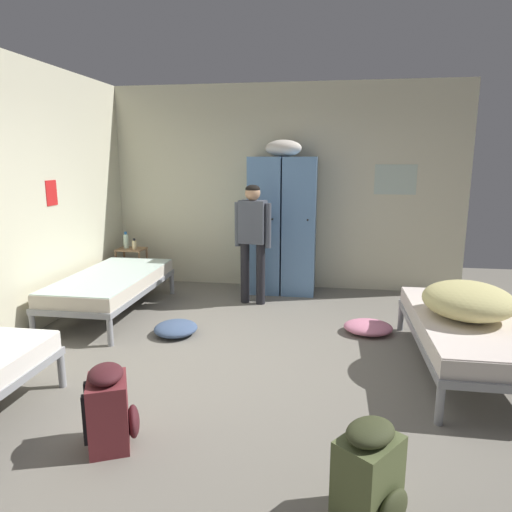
% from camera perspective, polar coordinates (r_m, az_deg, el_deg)
% --- Properties ---
extents(ground_plane, '(8.61, 8.61, 0.00)m').
position_cam_1_polar(ground_plane, '(4.29, -0.58, -13.28)').
color(ground_plane, slate).
extents(room_backdrop, '(4.97, 5.44, 2.84)m').
position_cam_1_polar(room_backdrop, '(5.49, -11.60, 7.44)').
color(room_backdrop, beige).
rests_on(room_backdrop, ground_plane).
extents(locker_bank, '(0.90, 0.55, 2.07)m').
position_cam_1_polar(locker_bank, '(6.32, 3.31, 4.13)').
color(locker_bank, '#5B84B2').
rests_on(locker_bank, ground_plane).
extents(shelf_unit, '(0.38, 0.30, 0.57)m').
position_cam_1_polar(shelf_unit, '(6.86, -15.06, -0.94)').
color(shelf_unit, '#99704C').
rests_on(shelf_unit, ground_plane).
extents(bed_left_rear, '(0.90, 1.90, 0.49)m').
position_cam_1_polar(bed_left_rear, '(5.74, -17.42, -3.20)').
color(bed_left_rear, gray).
rests_on(bed_left_rear, ground_plane).
extents(bed_right, '(0.90, 1.90, 0.49)m').
position_cam_1_polar(bed_right, '(4.44, 24.76, -8.22)').
color(bed_right, gray).
rests_on(bed_right, ground_plane).
extents(bedding_heap, '(0.75, 0.80, 0.30)m').
position_cam_1_polar(bedding_heap, '(4.36, 24.68, -4.98)').
color(bedding_heap, '#D1C67F').
rests_on(bedding_heap, bed_right).
extents(person_traveler, '(0.47, 0.24, 1.51)m').
position_cam_1_polar(person_traveler, '(5.79, -0.41, 2.85)').
color(person_traveler, black).
rests_on(person_traveler, ground_plane).
extents(water_bottle, '(0.07, 0.07, 0.24)m').
position_cam_1_polar(water_bottle, '(6.85, -15.75, 1.82)').
color(water_bottle, silver).
rests_on(water_bottle, shelf_unit).
extents(lotion_bottle, '(0.06, 0.06, 0.15)m').
position_cam_1_polar(lotion_bottle, '(6.74, -14.79, 1.38)').
color(lotion_bottle, beige).
rests_on(lotion_bottle, shelf_unit).
extents(backpack_maroon, '(0.40, 0.39, 0.55)m').
position_cam_1_polar(backpack_maroon, '(3.25, -17.58, -17.50)').
color(backpack_maroon, maroon).
rests_on(backpack_maroon, ground_plane).
extents(backpack_olive, '(0.42, 0.41, 0.55)m').
position_cam_1_polar(backpack_olive, '(2.64, 13.86, -24.83)').
color(backpack_olive, '#566038').
rests_on(backpack_olive, ground_plane).
extents(clothes_pile_pink, '(0.51, 0.44, 0.13)m').
position_cam_1_polar(clothes_pile_pink, '(5.12, 13.67, -8.53)').
color(clothes_pile_pink, pink).
rests_on(clothes_pile_pink, ground_plane).
extents(clothes_pile_denim, '(0.45, 0.48, 0.13)m').
position_cam_1_polar(clothes_pile_denim, '(5.02, -9.87, -8.79)').
color(clothes_pile_denim, '#42567A').
rests_on(clothes_pile_denim, ground_plane).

